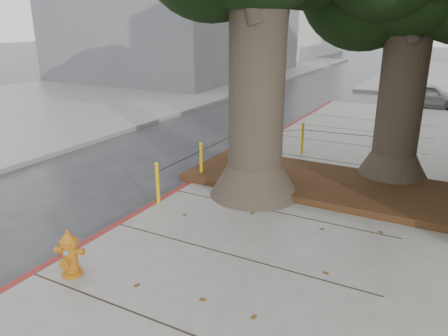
# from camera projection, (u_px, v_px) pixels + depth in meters

# --- Properties ---
(ground) EXTENTS (140.00, 140.00, 0.00)m
(ground) POSITION_uv_depth(u_px,v_px,m) (205.00, 255.00, 7.70)
(ground) COLOR #28282B
(ground) RESTS_ON ground
(sidewalk_opposite) EXTENTS (14.00, 60.00, 0.15)m
(sidewalk_opposite) POSITION_uv_depth(u_px,v_px,m) (70.00, 99.00, 22.31)
(sidewalk_opposite) COLOR slate
(sidewalk_opposite) RESTS_ON ground
(curb_red) EXTENTS (0.14, 26.00, 0.16)m
(curb_red) POSITION_uv_depth(u_px,v_px,m) (187.00, 187.00, 10.66)
(curb_red) COLOR maroon
(curb_red) RESTS_ON ground
(planter_bed) EXTENTS (6.40, 2.60, 0.16)m
(planter_bed) POSITION_uv_depth(u_px,v_px,m) (321.00, 183.00, 10.46)
(planter_bed) COLOR black
(planter_bed) RESTS_ON sidewalk_main
(bollard_ring) EXTENTS (3.79, 5.39, 0.95)m
(bollard_ring) POSITION_uv_depth(u_px,v_px,m) (262.00, 151.00, 11.52)
(bollard_ring) COLOR gold
(bollard_ring) RESTS_ON sidewalk_main
(fire_hydrant) EXTENTS (0.41, 0.41, 0.77)m
(fire_hydrant) POSITION_uv_depth(u_px,v_px,m) (70.00, 253.00, 6.73)
(fire_hydrant) COLOR #BE6913
(fire_hydrant) RESTS_ON sidewalk_main
(car_silver) EXTENTS (3.39, 1.65, 1.11)m
(car_silver) POSITION_uv_depth(u_px,v_px,m) (428.00, 95.00, 20.68)
(car_silver) COLOR #A6A6AB
(car_silver) RESTS_ON ground
(car_dark) EXTENTS (1.98, 4.54, 1.30)m
(car_dark) POSITION_uv_depth(u_px,v_px,m) (185.00, 76.00, 26.89)
(car_dark) COLOR black
(car_dark) RESTS_ON ground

